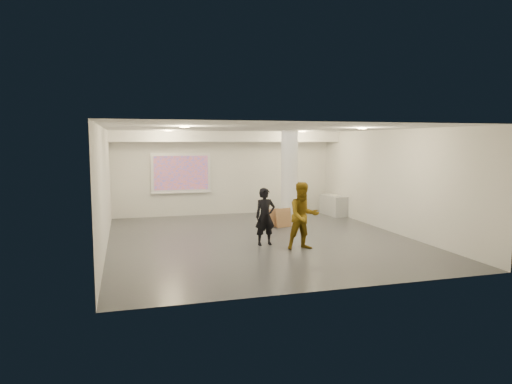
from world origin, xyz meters
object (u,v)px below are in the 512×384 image
object	(u,v)px
projection_screen	(181,173)
column	(289,178)
man	(303,216)
credenza	(334,205)
woman	(265,217)

from	to	relation	value
projection_screen	column	bearing A→B (deg)	-40.56
column	man	distance (m)	3.43
projection_screen	man	xyz separation A→B (m)	(2.28, -5.91, -0.69)
credenza	column	bearing A→B (deg)	-151.73
column	man	xyz separation A→B (m)	(-0.82, -3.26, -0.67)
column	woman	xyz separation A→B (m)	(-1.58, -2.53, -0.76)
woman	man	size ratio (longest dim) A/B	0.89
column	woman	distance (m)	3.07
column	woman	size ratio (longest dim) A/B	2.03
projection_screen	woman	xyz separation A→B (m)	(1.52, -5.18, -0.79)
column	projection_screen	xyz separation A→B (m)	(-3.10, 2.65, 0.03)
woman	man	world-z (taller)	man
man	projection_screen	bearing A→B (deg)	110.24
column	man	bearing A→B (deg)	-104.15
woman	credenza	bearing A→B (deg)	42.27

